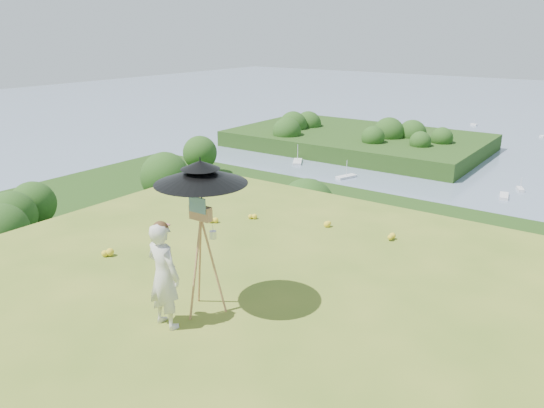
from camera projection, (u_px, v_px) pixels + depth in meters
The scene contains 7 objects.
ground at pixel (257, 389), 5.96m from camera, with size 14.00×14.00×0.00m, color #507120.
peninsula at pixel (358, 133), 176.26m from camera, with size 90.00×60.00×12.00m, color #1D3C10, non-canonical shape.
wildflowers at pixel (270, 373), 6.14m from camera, with size 10.00×10.50×0.12m, color yellow, non-canonical shape.
painter at pixel (164, 275), 7.02m from camera, with size 0.54×0.36×1.49m, color silver.
field_easel at pixel (203, 255), 7.35m from camera, with size 0.66×0.66×1.73m, color #9E6F42, non-canonical shape.
sun_umbrella at pixel (201, 188), 7.07m from camera, with size 1.26×1.26×0.83m, color black, non-canonical shape.
painter_cap at pixel (160, 225), 6.80m from camera, with size 0.20×0.24×0.10m, color #C56C70, non-canonical shape.
Camera 1 is at (3.04, -3.99, 3.85)m, focal length 35.00 mm.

